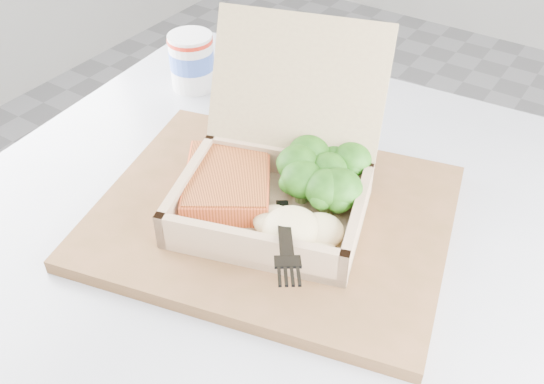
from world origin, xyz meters
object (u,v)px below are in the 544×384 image
Objects in this scene: serving_tray at (273,216)px; takeout_container at (279,166)px; paper_cup at (192,60)px; cafe_table at (272,317)px.

takeout_container reaches higher than serving_tray.
takeout_container is (-0.01, 0.02, 0.05)m from serving_tray.
paper_cup is at bearing 130.59° from takeout_container.
serving_tray is 0.06m from takeout_container.
takeout_container reaches higher than cafe_table.
paper_cup is (-0.26, 0.16, -0.02)m from takeout_container.
paper_cup is at bearing 145.25° from serving_tray.
takeout_container is 3.30× the size of paper_cup.
paper_cup is (-0.27, 0.18, 0.04)m from serving_tray.
takeout_container is at bearing 105.63° from serving_tray.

